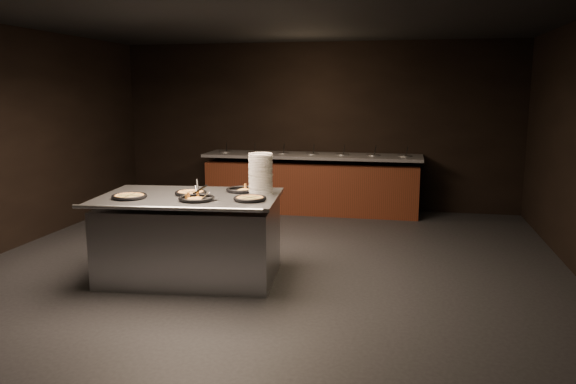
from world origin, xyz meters
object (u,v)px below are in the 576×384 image
at_px(pan_veggie_whole, 129,196).
at_px(pan_cheese_whole, 191,193).
at_px(plate_stack, 261,174).
at_px(serving_counter, 191,239).

relative_size(pan_veggie_whole, pan_cheese_whole, 1.07).
distance_m(pan_veggie_whole, pan_cheese_whole, 0.66).
xyz_separation_m(plate_stack, pan_cheese_whole, (-0.74, -0.23, -0.20)).
bearing_deg(serving_counter, plate_stack, 15.90).
distance_m(plate_stack, pan_veggie_whole, 1.44).
distance_m(serving_counter, pan_cheese_whole, 0.51).
bearing_deg(pan_veggie_whole, serving_counter, 25.63).
height_order(plate_stack, pan_veggie_whole, plate_stack).
relative_size(serving_counter, plate_stack, 4.62).
relative_size(plate_stack, pan_veggie_whole, 1.19).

